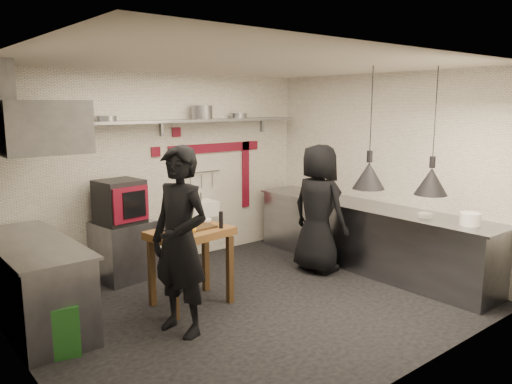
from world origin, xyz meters
TOP-DOWN VIEW (x-y plane):
  - floor at (0.00, 0.00)m, footprint 5.00×5.00m
  - ceiling at (0.00, 0.00)m, footprint 5.00×5.00m
  - wall_back at (0.00, 2.10)m, footprint 5.00×0.04m
  - wall_front at (0.00, -2.10)m, footprint 5.00×0.04m
  - wall_left at (-2.50, 0.00)m, footprint 0.04×4.20m
  - wall_right at (2.50, 0.00)m, footprint 0.04×4.20m
  - red_band_horiz at (0.95, 2.08)m, footprint 1.70×0.02m
  - red_band_vert at (1.55, 2.08)m, footprint 0.14×0.02m
  - red_tile_a at (0.25, 2.08)m, footprint 0.14×0.02m
  - red_tile_b at (-0.10, 2.08)m, footprint 0.14×0.02m
  - back_shelf at (0.00, 1.92)m, footprint 4.60×0.34m
  - shelf_bracket_left at (-1.90, 2.07)m, footprint 0.04×0.06m
  - shelf_bracket_mid at (0.00, 2.07)m, footprint 0.04×0.06m
  - shelf_bracket_right at (1.90, 2.07)m, footprint 0.04×0.06m
  - pan_far_left at (-1.34, 1.92)m, footprint 0.30×0.30m
  - pan_mid_left at (-0.88, 1.92)m, footprint 0.29×0.29m
  - stock_pot at (0.60, 1.92)m, footprint 0.31×0.31m
  - pan_right at (1.29, 1.92)m, footprint 0.32×0.32m
  - oven_stand at (-0.78, 1.82)m, footprint 0.78×0.72m
  - combi_oven at (-0.84, 1.74)m, footprint 0.60×0.57m
  - oven_door at (-0.81, 1.47)m, footprint 0.51×0.09m
  - oven_glass at (-0.77, 1.45)m, footprint 0.33×0.06m
  - hand_sink at (0.55, 1.92)m, footprint 0.46×0.34m
  - sink_tap at (0.55, 1.92)m, footprint 0.03×0.03m
  - sink_drain at (0.55, 1.88)m, footprint 0.06×0.06m
  - utensil_rail at (0.55, 2.06)m, footprint 0.90×0.02m
  - counter_right at (2.15, 0.00)m, footprint 0.70×3.80m
  - counter_right_top at (2.15, 0.00)m, footprint 0.76×3.90m
  - plate_stack at (2.12, -1.54)m, footprint 0.32×0.32m
  - small_bowl_right at (2.10, -0.95)m, footprint 0.24×0.24m
  - counter_left at (-2.15, 1.05)m, footprint 0.70×1.90m
  - counter_left_top at (-2.15, 1.05)m, footprint 0.76×2.00m
  - extractor_hood at (-2.10, 1.05)m, footprint 0.78×1.60m
  - green_bin at (-2.15, 0.23)m, footprint 0.38×0.38m
  - prep_table at (-0.55, 0.46)m, footprint 1.00×0.76m
  - cutting_board at (-0.44, 0.44)m, footprint 0.38×0.28m
  - pepper_mill at (-0.24, 0.28)m, footprint 0.07×0.07m
  - lemon_a at (-0.73, 0.34)m, footprint 0.09×0.09m
  - lemon_b at (-0.61, 0.32)m, footprint 0.10×0.10m
  - veg_ball at (-0.41, 0.61)m, footprint 0.11×0.11m
  - steel_tray at (-0.75, 0.60)m, footprint 0.20×0.14m
  - bowl at (-0.26, 0.61)m, footprint 0.19×0.19m
  - heat_lamp_near at (1.24, -0.69)m, footprint 0.49×0.49m
  - heat_lamp_far at (1.86, -1.15)m, footprint 0.51×0.51m
  - chef_left at (-1.02, -0.10)m, footprint 0.63×0.81m
  - chef_right at (1.50, 0.35)m, footprint 0.64×0.93m

SIDE VIEW (x-z plane):
  - floor at x=0.00m, z-range 0.00..0.00m
  - green_bin at x=-2.15m, z-range 0.00..0.50m
  - sink_drain at x=0.55m, z-range 0.01..0.67m
  - oven_stand at x=-0.78m, z-range 0.00..0.80m
  - counter_right at x=2.15m, z-range 0.00..0.90m
  - counter_left at x=-2.15m, z-range 0.00..0.90m
  - prep_table at x=-0.55m, z-range 0.00..0.92m
  - hand_sink at x=0.55m, z-range 0.67..0.89m
  - chef_right at x=1.50m, z-range 0.00..1.82m
  - counter_right_top at x=2.15m, z-range 0.90..0.93m
  - counter_left_top at x=-2.15m, z-range 0.90..0.93m
  - cutting_board at x=-0.44m, z-range 0.92..0.94m
  - steel_tray at x=-0.75m, z-range 0.92..0.95m
  - bowl at x=-0.26m, z-range 0.92..0.98m
  - small_bowl_right at x=2.10m, z-range 0.93..0.98m
  - lemon_b at x=-0.61m, z-range 0.92..1.00m
  - sink_tap at x=0.55m, z-range 0.89..1.03m
  - lemon_a at x=-0.73m, z-range 0.92..1.00m
  - veg_ball at x=-0.41m, z-range 0.92..1.02m
  - chef_left at x=-1.02m, z-range 0.00..1.96m
  - plate_stack at x=2.12m, z-range 0.93..1.08m
  - pepper_mill at x=-0.24m, z-range 0.92..1.12m
  - combi_oven at x=-0.84m, z-range 0.80..1.38m
  - oven_door at x=-0.81m, z-range 0.86..1.32m
  - oven_glass at x=-0.77m, z-range 0.92..1.26m
  - red_band_vert at x=1.55m, z-range 0.65..1.75m
  - utensil_rail at x=0.55m, z-range 1.31..1.33m
  - wall_back at x=0.00m, z-range 0.00..2.80m
  - wall_front at x=0.00m, z-range 0.00..2.80m
  - wall_left at x=-2.50m, z-range 0.00..2.80m
  - wall_right at x=2.50m, z-range 0.00..2.80m
  - red_band_horiz at x=0.95m, z-range 1.61..1.75m
  - red_tile_b at x=-0.10m, z-range 1.61..1.75m
  - red_tile_a at x=0.25m, z-range 1.88..2.02m
  - shelf_bracket_left at x=-1.90m, z-range 1.90..2.14m
  - shelf_bracket_mid at x=0.00m, z-range 1.90..2.14m
  - shelf_bracket_right at x=1.90m, z-range 1.90..2.14m
  - heat_lamp_far at x=1.86m, z-range 1.28..2.80m
  - heat_lamp_near at x=1.24m, z-range 1.36..2.80m
  - back_shelf at x=0.00m, z-range 2.10..2.14m
  - extractor_hood at x=-2.10m, z-range 1.90..2.40m
  - pan_mid_left at x=-0.88m, z-range 2.14..2.21m
  - pan_right at x=1.29m, z-range 2.14..2.22m
  - pan_far_left at x=-1.34m, z-range 2.14..2.23m
  - stock_pot at x=0.60m, z-range 2.14..2.34m
  - ceiling at x=0.00m, z-range 2.80..2.80m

